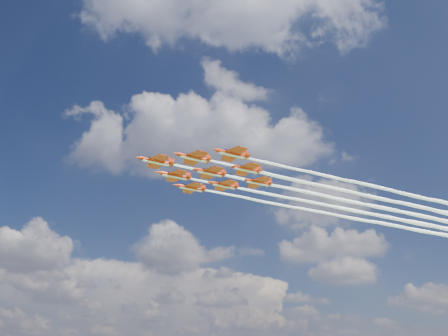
% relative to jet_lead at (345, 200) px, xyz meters
% --- Properties ---
extents(jet_lead, '(130.11, 86.26, 3.01)m').
position_rel_jet_lead_xyz_m(jet_lead, '(0.00, 0.00, 0.00)').
color(jet_lead, '#B5250A').
extents(jet_row2_port, '(130.11, 86.26, 3.01)m').
position_rel_jet_lead_xyz_m(jet_row2_port, '(11.50, -1.45, 0.00)').
color(jet_row2_port, '#B5250A').
extents(jet_row2_starb, '(130.11, 86.26, 3.01)m').
position_rel_jet_lead_xyz_m(jet_row2_starb, '(3.34, 11.10, 0.00)').
color(jet_row2_starb, '#B5250A').
extents(jet_row3_port, '(130.11, 86.26, 3.01)m').
position_rel_jet_lead_xyz_m(jet_row3_port, '(23.01, -2.89, 0.00)').
color(jet_row3_port, '#B5250A').
extents(jet_row3_centre, '(130.11, 86.26, 3.01)m').
position_rel_jet_lead_xyz_m(jet_row3_centre, '(14.84, 9.66, 0.00)').
color(jet_row3_centre, '#B5250A').
extents(jet_row3_starb, '(130.11, 86.26, 3.01)m').
position_rel_jet_lead_xyz_m(jet_row3_starb, '(6.67, 22.21, 0.00)').
color(jet_row3_starb, '#B5250A').
extents(jet_row4_port, '(130.11, 86.26, 3.01)m').
position_rel_jet_lead_xyz_m(jet_row4_port, '(26.35, 8.21, 0.00)').
color(jet_row4_port, '#B5250A').
extents(jet_row4_starb, '(130.11, 86.26, 3.01)m').
position_rel_jet_lead_xyz_m(jet_row4_starb, '(18.18, 20.76, 0.00)').
color(jet_row4_starb, '#B5250A').
extents(jet_tail, '(130.11, 86.26, 3.01)m').
position_rel_jet_lead_xyz_m(jet_tail, '(29.68, 19.32, 0.00)').
color(jet_tail, '#B5250A').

